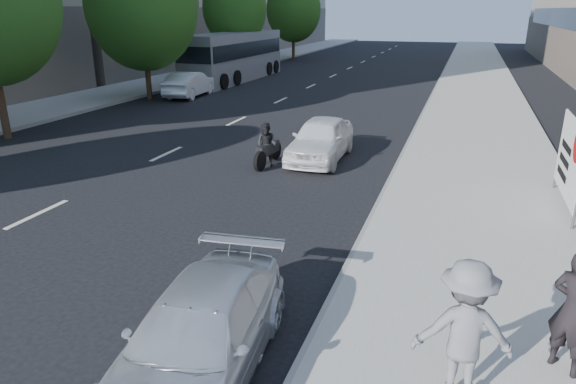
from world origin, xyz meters
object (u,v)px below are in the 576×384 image
at_px(jogger, 464,331).
at_px(parked_sedan, 199,336).
at_px(bus, 235,57).
at_px(white_sedan_near, 321,139).
at_px(pedestrian_woman, 574,312).
at_px(motorcycle, 267,147).
at_px(protest_banner, 570,158).
at_px(white_sedan_mid, 190,84).

relative_size(jogger, parked_sedan, 0.44).
bearing_deg(bus, jogger, -60.23).
bearing_deg(white_sedan_near, jogger, -66.70).
relative_size(pedestrian_woman, parked_sedan, 0.42).
bearing_deg(parked_sedan, motorcycle, 99.89).
xyz_separation_m(jogger, white_sedan_near, (-4.74, 10.57, -0.39)).
distance_m(protest_banner, bus, 27.86).
height_order(white_sedan_mid, bus, bus).
bearing_deg(white_sedan_mid, protest_banner, 138.60).
xyz_separation_m(jogger, motorcycle, (-6.17, 9.25, -0.46)).
height_order(pedestrian_woman, protest_banner, protest_banner).
bearing_deg(bus, motorcycle, -62.44).
height_order(parked_sedan, bus, bus).
xyz_separation_m(parked_sedan, bus, (-12.78, 29.28, 1.02)).
relative_size(jogger, protest_banner, 0.62).
relative_size(pedestrian_woman, protest_banner, 0.59).
xyz_separation_m(pedestrian_woman, white_sedan_near, (-6.11, 9.56, -0.34)).
xyz_separation_m(protest_banner, white_sedan_near, (-7.03, 2.71, -0.69)).
bearing_deg(pedestrian_woman, white_sedan_near, -18.97).
bearing_deg(motorcycle, bus, 124.05).
bearing_deg(protest_banner, white_sedan_mid, 143.57).
xyz_separation_m(pedestrian_woman, bus, (-17.54, 27.72, 0.59)).
distance_m(jogger, white_sedan_near, 11.59).
bearing_deg(jogger, protest_banner, -116.34).
bearing_deg(parked_sedan, pedestrian_woman, 12.13).
height_order(jogger, white_sedan_mid, jogger).
bearing_deg(protest_banner, motorcycle, 170.63).
relative_size(pedestrian_woman, motorcycle, 0.88).
relative_size(jogger, bus, 0.16).
xyz_separation_m(white_sedan_mid, bus, (-0.61, 7.71, 0.92)).
bearing_deg(white_sedan_near, protest_banner, -21.93).
bearing_deg(protest_banner, jogger, -106.25).
height_order(pedestrian_woman, white_sedan_mid, pedestrian_woman).
height_order(pedestrian_woman, bus, bus).
relative_size(pedestrian_woman, bus, 0.15).
bearing_deg(white_sedan_mid, motorcycle, 123.58).
height_order(pedestrian_woman, motorcycle, pedestrian_woman).
xyz_separation_m(jogger, pedestrian_woman, (1.37, 1.01, -0.05)).
relative_size(protest_banner, bus, 0.25).
relative_size(protest_banner, white_sedan_mid, 0.70).
relative_size(parked_sedan, white_sedan_near, 1.02).
bearing_deg(white_sedan_near, motorcycle, -138.42).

